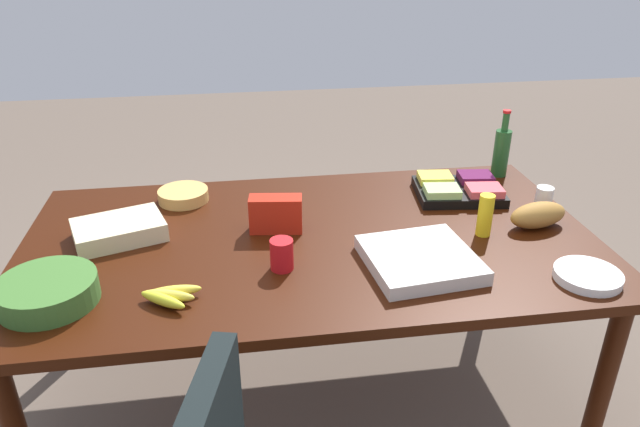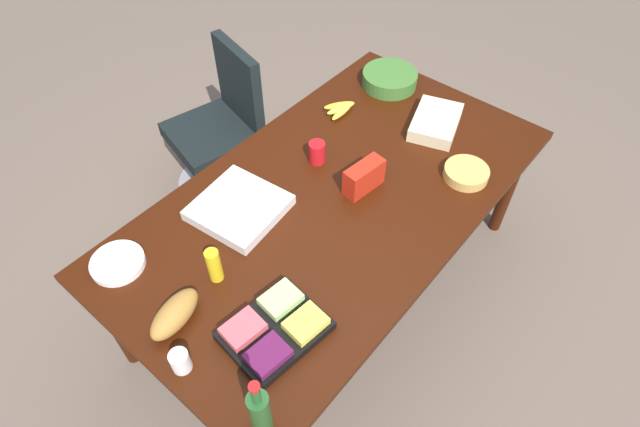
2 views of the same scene
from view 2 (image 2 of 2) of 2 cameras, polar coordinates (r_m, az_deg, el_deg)
ground_plane at (r=2.99m, az=1.23°, el=-7.79°), size 10.00×10.00×0.00m
conference_table at (r=2.46m, az=1.49°, el=0.94°), size 2.14×1.18×0.74m
office_chair at (r=3.32m, az=-10.59°, el=7.89°), size 0.59×0.58×0.94m
red_solo_cup at (r=2.53m, az=-0.33°, el=6.66°), size 0.10×0.10×0.11m
chip_bag_red at (r=2.40m, az=4.78°, el=3.94°), size 0.21×0.10×0.14m
mustard_bottle at (r=2.10m, az=-11.41°, el=-5.53°), size 0.07×0.07×0.16m
fruit_platter at (r=1.97m, az=-4.91°, el=-12.40°), size 0.39×0.32×0.07m
salad_bowl at (r=3.06m, az=7.57°, el=14.29°), size 0.31×0.31×0.08m
pizza_box at (r=2.35m, az=-8.77°, el=0.64°), size 0.40×0.40×0.05m
sheet_cake at (r=2.80m, az=12.44°, el=9.66°), size 0.37×0.31×0.07m
paper_plate_stack at (r=2.30m, az=-21.10°, el=-5.04°), size 0.25×0.25×0.03m
paper_cup at (r=1.96m, az=-14.92°, el=-15.22°), size 0.08×0.08×0.09m
wine_bottle at (r=1.76m, az=-6.55°, el=-20.55°), size 0.07×0.07×0.31m
bread_loaf at (r=2.05m, az=-15.50°, el=-10.46°), size 0.26×0.15×0.10m
chip_bowl at (r=2.57m, az=15.58°, el=4.25°), size 0.23×0.23×0.05m
banana_bunch at (r=2.84m, az=2.25°, el=11.32°), size 0.20×0.13×0.04m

